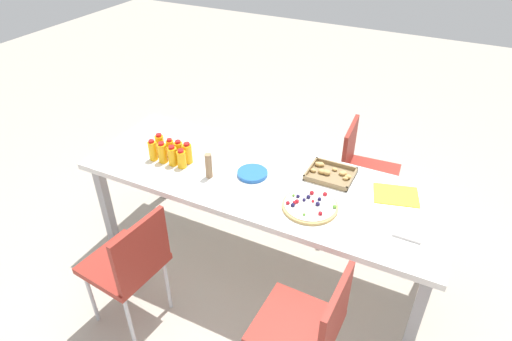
{
  "coord_description": "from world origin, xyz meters",
  "views": [
    {
      "loc": [
        0.97,
        -2.02,
        2.33
      ],
      "look_at": [
        -0.05,
        0.03,
        0.76
      ],
      "focal_mm": 30.59,
      "sensor_mm": 36.0,
      "label": 1
    }
  ],
  "objects_px": {
    "juice_bottle_1": "(162,153)",
    "juice_bottle_6": "(179,150)",
    "paper_folder": "(396,195)",
    "party_table": "(261,186)",
    "chair_near_right": "(309,326)",
    "juice_bottle_5": "(170,148)",
    "napkin_stack": "(409,231)",
    "fruit_pizza": "(310,206)",
    "juice_bottle_7": "(188,153)",
    "chair_far_right": "(362,167)",
    "juice_bottle_0": "(153,150)",
    "juice_bottle_3": "(182,159)",
    "plate_stack": "(252,173)",
    "juice_bottle_2": "(173,156)",
    "cardboard_tube": "(209,166)",
    "snack_tray": "(330,174)",
    "chair_near_left": "(130,262)",
    "juice_bottle_4": "(160,144)"
  },
  "relations": [
    {
      "from": "juice_bottle_2",
      "to": "paper_folder",
      "type": "distance_m",
      "value": 1.42
    },
    {
      "from": "chair_far_right",
      "to": "juice_bottle_0",
      "type": "bearing_deg",
      "value": -57.37
    },
    {
      "from": "juice_bottle_0",
      "to": "juice_bottle_2",
      "type": "relative_size",
      "value": 1.05
    },
    {
      "from": "juice_bottle_1",
      "to": "fruit_pizza",
      "type": "bearing_deg",
      "value": -0.86
    },
    {
      "from": "juice_bottle_1",
      "to": "paper_folder",
      "type": "xyz_separation_m",
      "value": [
        1.46,
        0.32,
        -0.07
      ]
    },
    {
      "from": "party_table",
      "to": "juice_bottle_6",
      "type": "distance_m",
      "value": 0.6
    },
    {
      "from": "party_table",
      "to": "napkin_stack",
      "type": "height_order",
      "value": "napkin_stack"
    },
    {
      "from": "juice_bottle_7",
      "to": "cardboard_tube",
      "type": "height_order",
      "value": "cardboard_tube"
    },
    {
      "from": "cardboard_tube",
      "to": "juice_bottle_1",
      "type": "bearing_deg",
      "value": 178.32
    },
    {
      "from": "chair_near_right",
      "to": "juice_bottle_5",
      "type": "relative_size",
      "value": 6.13
    },
    {
      "from": "paper_folder",
      "to": "cardboard_tube",
      "type": "bearing_deg",
      "value": -163.24
    },
    {
      "from": "party_table",
      "to": "plate_stack",
      "type": "distance_m",
      "value": 0.1
    },
    {
      "from": "chair_near_left",
      "to": "snack_tray",
      "type": "height_order",
      "value": "chair_near_left"
    },
    {
      "from": "juice_bottle_2",
      "to": "juice_bottle_3",
      "type": "relative_size",
      "value": 1.07
    },
    {
      "from": "chair_near_right",
      "to": "chair_far_right",
      "type": "bearing_deg",
      "value": 6.8
    },
    {
      "from": "juice_bottle_2",
      "to": "chair_near_right",
      "type": "bearing_deg",
      "value": -26.44
    },
    {
      "from": "snack_tray",
      "to": "juice_bottle_4",
      "type": "bearing_deg",
      "value": -166.75
    },
    {
      "from": "chair_near_right",
      "to": "fruit_pizza",
      "type": "xyz_separation_m",
      "value": [
        -0.23,
        0.58,
        0.25
      ]
    },
    {
      "from": "juice_bottle_7",
      "to": "napkin_stack",
      "type": "distance_m",
      "value": 1.44
    },
    {
      "from": "chair_near_right",
      "to": "juice_bottle_6",
      "type": "xyz_separation_m",
      "value": [
        -1.2,
        0.67,
        0.31
      ]
    },
    {
      "from": "chair_far_right",
      "to": "juice_bottle_2",
      "type": "bearing_deg",
      "value": -53.77
    },
    {
      "from": "juice_bottle_2",
      "to": "juice_bottle_7",
      "type": "distance_m",
      "value": 0.1
    },
    {
      "from": "party_table",
      "to": "chair_near_left",
      "type": "bearing_deg",
      "value": -120.3
    },
    {
      "from": "juice_bottle_6",
      "to": "juice_bottle_2",
      "type": "bearing_deg",
      "value": -86.46
    },
    {
      "from": "juice_bottle_6",
      "to": "juice_bottle_0",
      "type": "bearing_deg",
      "value": -150.75
    },
    {
      "from": "juice_bottle_6",
      "to": "napkin_stack",
      "type": "bearing_deg",
      "value": -2.0
    },
    {
      "from": "chair_far_right",
      "to": "cardboard_tube",
      "type": "bearing_deg",
      "value": -44.37
    },
    {
      "from": "juice_bottle_5",
      "to": "juice_bottle_7",
      "type": "xyz_separation_m",
      "value": [
        0.14,
        -0.01,
        0.01
      ]
    },
    {
      "from": "fruit_pizza",
      "to": "cardboard_tube",
      "type": "relative_size",
      "value": 1.93
    },
    {
      "from": "party_table",
      "to": "paper_folder",
      "type": "height_order",
      "value": "paper_folder"
    },
    {
      "from": "chair_far_right",
      "to": "juice_bottle_7",
      "type": "relative_size",
      "value": 5.62
    },
    {
      "from": "party_table",
      "to": "chair_near_right",
      "type": "distance_m",
      "value": 0.96
    },
    {
      "from": "fruit_pizza",
      "to": "plate_stack",
      "type": "bearing_deg",
      "value": 162.14
    },
    {
      "from": "chair_near_right",
      "to": "juice_bottle_3",
      "type": "bearing_deg",
      "value": 63.62
    },
    {
      "from": "juice_bottle_3",
      "to": "juice_bottle_7",
      "type": "height_order",
      "value": "juice_bottle_7"
    },
    {
      "from": "juice_bottle_1",
      "to": "juice_bottle_6",
      "type": "height_order",
      "value": "juice_bottle_1"
    },
    {
      "from": "fruit_pizza",
      "to": "juice_bottle_7",
      "type": "bearing_deg",
      "value": 174.51
    },
    {
      "from": "juice_bottle_5",
      "to": "plate_stack",
      "type": "xyz_separation_m",
      "value": [
        0.59,
        0.05,
        -0.05
      ]
    },
    {
      "from": "juice_bottle_1",
      "to": "juice_bottle_5",
      "type": "xyz_separation_m",
      "value": [
        0.01,
        0.08,
        -0.01
      ]
    },
    {
      "from": "party_table",
      "to": "chair_far_right",
      "type": "height_order",
      "value": "chair_far_right"
    },
    {
      "from": "juice_bottle_1",
      "to": "paper_folder",
      "type": "height_order",
      "value": "juice_bottle_1"
    },
    {
      "from": "snack_tray",
      "to": "cardboard_tube",
      "type": "relative_size",
      "value": 1.72
    },
    {
      "from": "juice_bottle_0",
      "to": "snack_tray",
      "type": "distance_m",
      "value": 1.17
    },
    {
      "from": "juice_bottle_3",
      "to": "juice_bottle_5",
      "type": "height_order",
      "value": "juice_bottle_5"
    },
    {
      "from": "chair_near_left",
      "to": "juice_bottle_2",
      "type": "height_order",
      "value": "juice_bottle_2"
    },
    {
      "from": "party_table",
      "to": "paper_folder",
      "type": "xyz_separation_m",
      "value": [
        0.8,
        0.19,
        0.07
      ]
    },
    {
      "from": "juice_bottle_1",
      "to": "napkin_stack",
      "type": "relative_size",
      "value": 0.99
    },
    {
      "from": "fruit_pizza",
      "to": "paper_folder",
      "type": "height_order",
      "value": "fruit_pizza"
    },
    {
      "from": "party_table",
      "to": "juice_bottle_3",
      "type": "height_order",
      "value": "juice_bottle_3"
    },
    {
      "from": "juice_bottle_1",
      "to": "juice_bottle_6",
      "type": "relative_size",
      "value": 1.07
    }
  ]
}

